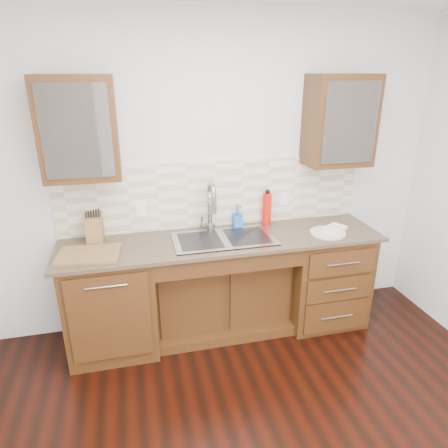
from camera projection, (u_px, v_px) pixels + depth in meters
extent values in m
cube|color=silver|center=(213.00, 176.00, 3.51)|extent=(4.00, 0.10, 2.70)
cube|color=#593014|center=(112.00, 300.00, 3.31)|extent=(0.70, 0.62, 0.88)
cube|color=#593014|center=(221.00, 291.00, 3.63)|extent=(1.20, 0.44, 0.70)
cube|color=#593014|center=(322.00, 275.00, 3.72)|extent=(0.70, 0.62, 0.88)
cube|color=#84705B|center=(223.00, 240.00, 3.34)|extent=(2.70, 0.65, 0.03)
cube|color=beige|center=(215.00, 194.00, 3.51)|extent=(2.70, 0.02, 0.59)
cube|color=#9E9EA5|center=(224.00, 249.00, 3.35)|extent=(0.84, 0.46, 0.19)
cylinder|color=#999993|center=(210.00, 208.00, 3.44)|extent=(0.04, 0.04, 0.40)
cylinder|color=#999993|center=(237.00, 215.00, 3.53)|extent=(0.02, 0.02, 0.24)
cube|color=#593014|center=(79.00, 129.00, 2.91)|extent=(0.55, 0.34, 0.75)
cube|color=#593014|center=(340.00, 121.00, 3.37)|extent=(0.55, 0.34, 0.75)
cube|color=white|center=(141.00, 209.00, 3.39)|extent=(0.08, 0.01, 0.12)
cube|color=white|center=(284.00, 199.00, 3.67)|extent=(0.08, 0.01, 0.12)
imported|color=blue|center=(238.00, 217.00, 3.57)|extent=(0.08, 0.08, 0.17)
cylinder|color=red|center=(267.00, 209.00, 3.59)|extent=(0.10, 0.10, 0.29)
cylinder|color=beige|center=(328.00, 233.00, 3.43)|extent=(0.34, 0.34, 0.02)
cube|color=white|center=(335.00, 228.00, 3.46)|extent=(0.24, 0.22, 0.03)
cube|color=brown|center=(95.00, 228.00, 3.24)|extent=(0.13, 0.21, 0.23)
cube|color=brown|center=(89.00, 254.00, 3.02)|extent=(0.49, 0.37, 0.02)
imported|color=silver|center=(67.00, 136.00, 2.91)|extent=(0.16, 0.16, 0.10)
imported|color=silver|center=(94.00, 135.00, 2.95)|extent=(0.13, 0.13, 0.10)
imported|color=white|center=(330.00, 127.00, 3.37)|extent=(0.14, 0.14, 0.10)
imported|color=white|center=(352.00, 127.00, 3.42)|extent=(0.12, 0.12, 0.08)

